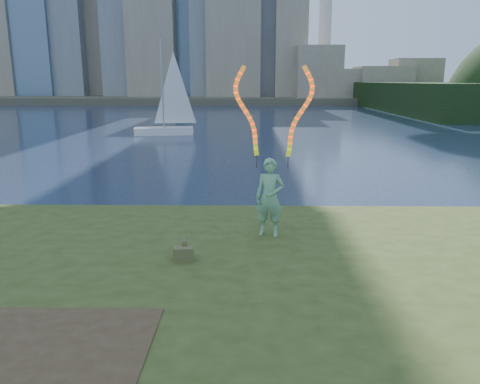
{
  "coord_description": "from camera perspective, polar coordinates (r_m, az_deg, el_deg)",
  "views": [
    {
      "loc": [
        0.72,
        -8.45,
        4.34
      ],
      "look_at": [
        0.57,
        1.0,
        2.08
      ],
      "focal_mm": 35.0,
      "sensor_mm": 36.0,
      "label": 1
    }
  ],
  "objects": [
    {
      "name": "ground",
      "position": [
        9.53,
        -3.62,
        -13.67
      ],
      "size": [
        320.0,
        320.0,
        0.0
      ],
      "primitive_type": "plane",
      "color": "#1B2843",
      "rests_on": "ground"
    },
    {
      "name": "grassy_knoll",
      "position": [
        7.38,
        -5.11,
        -19.45
      ],
      "size": [
        20.0,
        18.0,
        0.8
      ],
      "color": "#374619",
      "rests_on": "ground"
    },
    {
      "name": "dirt_patch",
      "position": [
        6.97,
        -25.38,
        -18.42
      ],
      "size": [
        3.2,
        3.0,
        0.02
      ],
      "primitive_type": "cube",
      "color": "#47331E",
      "rests_on": "grassy_knoll"
    },
    {
      "name": "far_shore",
      "position": [
        103.52,
        0.51,
        11.4
      ],
      "size": [
        320.0,
        40.0,
        1.2
      ],
      "primitive_type": "cube",
      "color": "#4D4839",
      "rests_on": "ground"
    },
    {
      "name": "woman_with_ribbons",
      "position": [
        10.72,
        3.74,
        1.87
      ],
      "size": [
        2.08,
        0.64,
        4.18
      ],
      "rotation": [
        0.0,
        0.0,
        -0.22
      ],
      "color": "#17753B",
      "rests_on": "grassy_knoll"
    },
    {
      "name": "canvas_bag",
      "position": [
        9.56,
        -6.91,
        -7.37
      ],
      "size": [
        0.42,
        0.48,
        0.38
      ],
      "rotation": [
        0.0,
        0.0,
        0.09
      ],
      "color": "#4F542E",
      "rests_on": "grassy_knoll"
    },
    {
      "name": "sailboat",
      "position": [
        38.87,
        -8.93,
        8.83
      ],
      "size": [
        5.05,
        2.21,
        7.58
      ],
      "rotation": [
        0.0,
        0.0,
        0.15
      ],
      "color": "white",
      "rests_on": "ground"
    }
  ]
}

